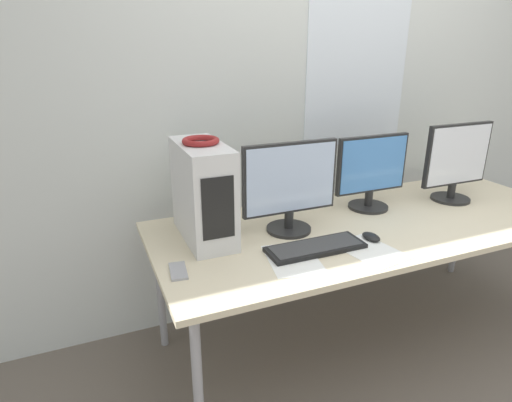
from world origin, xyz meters
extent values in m
plane|color=#665B51|center=(0.00, 0.00, 0.00)|extent=(14.00, 14.00, 0.00)
cube|color=silver|center=(0.00, 1.04, 1.35)|extent=(8.00, 0.06, 2.70)
cube|color=white|center=(0.22, 1.01, 1.50)|extent=(0.69, 0.01, 1.01)
cube|color=beige|center=(0.00, 0.46, 0.71)|extent=(2.29, 0.91, 0.03)
cylinder|color=#99999E|center=(-1.06, 0.08, 0.35)|extent=(0.04, 0.04, 0.70)
cylinder|color=#99999E|center=(-1.06, 0.83, 0.35)|extent=(0.04, 0.04, 0.70)
cylinder|color=#99999E|center=(1.06, 0.83, 0.35)|extent=(0.04, 0.04, 0.70)
cube|color=silver|center=(-0.87, 0.60, 0.95)|extent=(0.20, 0.45, 0.45)
cube|color=black|center=(-0.87, 0.38, 0.95)|extent=(0.14, 0.00, 0.27)
torus|color=maroon|center=(-0.87, 0.60, 1.19)|extent=(0.16, 0.16, 0.03)
cylinder|color=black|center=(-0.46, 0.52, 0.73)|extent=(0.22, 0.22, 0.02)
cylinder|color=black|center=(-0.46, 0.52, 0.79)|extent=(0.04, 0.04, 0.09)
cube|color=black|center=(-0.46, 0.52, 0.99)|extent=(0.48, 0.03, 0.34)
cube|color=silver|center=(-0.46, 0.50, 0.99)|extent=(0.45, 0.00, 0.32)
cylinder|color=black|center=(0.08, 0.62, 0.73)|extent=(0.22, 0.22, 0.02)
cylinder|color=black|center=(0.08, 0.62, 0.79)|extent=(0.04, 0.04, 0.09)
cube|color=black|center=(0.08, 0.62, 0.98)|extent=(0.43, 0.03, 0.31)
cube|color=#4C8CD8|center=(0.08, 0.61, 0.98)|extent=(0.41, 0.00, 0.29)
cylinder|color=black|center=(0.61, 0.54, 0.73)|extent=(0.22, 0.22, 0.02)
cylinder|color=black|center=(0.61, 0.54, 0.79)|extent=(0.04, 0.04, 0.09)
cube|color=black|center=(0.61, 0.54, 1.00)|extent=(0.44, 0.03, 0.35)
cube|color=white|center=(0.61, 0.53, 1.00)|extent=(0.42, 0.00, 0.33)
cube|color=black|center=(-0.45, 0.28, 0.73)|extent=(0.45, 0.16, 0.02)
cube|color=#383838|center=(-0.45, 0.28, 0.74)|extent=(0.41, 0.13, 0.00)
ellipsoid|color=black|center=(-0.15, 0.28, 0.74)|extent=(0.07, 0.10, 0.03)
cube|color=#99999E|center=(-1.06, 0.32, 0.73)|extent=(0.08, 0.15, 0.01)
cube|color=white|center=(-0.23, 0.18, 0.72)|extent=(0.26, 0.33, 0.00)
cube|color=white|center=(-0.58, 0.24, 0.72)|extent=(0.26, 0.33, 0.00)
camera|label=1|loc=(-1.36, -1.19, 1.58)|focal=30.00mm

